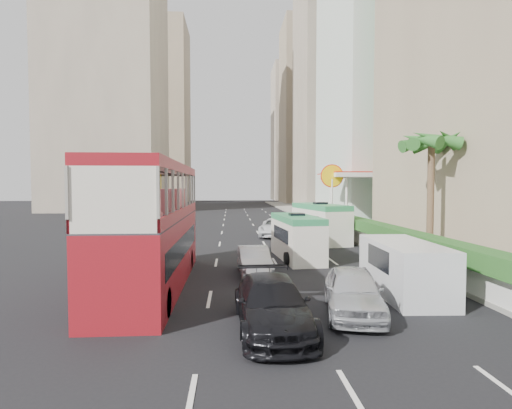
{
  "coord_description": "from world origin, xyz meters",
  "views": [
    {
      "loc": [
        -2.81,
        -16.54,
        4.15
      ],
      "look_at": [
        -1.5,
        4.0,
        3.2
      ],
      "focal_mm": 28.0,
      "sensor_mm": 36.0,
      "label": 1
    }
  ],
  "objects": [
    {
      "name": "car_silver_lane_a",
      "position": [
        -1.73,
        1.97,
        0.0
      ],
      "size": [
        1.58,
        4.0,
        1.3
      ],
      "primitive_type": "imported",
      "rotation": [
        0.0,
        0.0,
        0.05
      ],
      "color": "silver",
      "rests_on": "ground"
    },
    {
      "name": "van_asset",
      "position": [
        0.89,
        16.25,
        0.0
      ],
      "size": [
        3.34,
        5.62,
        1.46
      ],
      "primitive_type": "imported",
      "rotation": [
        0.0,
        0.0,
        -0.18
      ],
      "color": "silver",
      "rests_on": "ground"
    },
    {
      "name": "ground_plane",
      "position": [
        0.0,
        0.0,
        0.0
      ],
      "size": [
        200.0,
        200.0,
        0.0
      ],
      "primitive_type": "plane",
      "color": "black",
      "rests_on": "ground"
    },
    {
      "name": "car_black",
      "position": [
        -1.62,
        -5.18,
        0.0
      ],
      "size": [
        2.21,
        5.08,
        1.45
      ],
      "primitive_type": "imported",
      "rotation": [
        0.0,
        0.0,
        0.03
      ],
      "color": "black",
      "rests_on": "ground"
    },
    {
      "name": "tower_far_b",
      "position": [
        17.0,
        104.0,
        20.0
      ],
      "size": [
        14.0,
        14.0,
        40.0
      ],
      "primitive_type": "cube",
      "color": "#B2A28C",
      "rests_on": "ground"
    },
    {
      "name": "tower_far_a",
      "position": [
        17.0,
        82.0,
        22.0
      ],
      "size": [
        14.0,
        14.0,
        44.0
      ],
      "primitive_type": "cube",
      "color": "tan",
      "rests_on": "ground"
    },
    {
      "name": "minibus_near",
      "position": [
        0.94,
        5.85,
        1.24
      ],
      "size": [
        2.37,
        5.74,
        2.48
      ],
      "primitive_type": "cube",
      "rotation": [
        0.0,
        0.0,
        0.09
      ],
      "color": "silver",
      "rests_on": "ground"
    },
    {
      "name": "shell_station",
      "position": [
        10.0,
        23.0,
        2.75
      ],
      "size": [
        6.5,
        8.0,
        5.5
      ],
      "primitive_type": "cube",
      "color": "silver",
      "rests_on": "ground"
    },
    {
      "name": "panel_van_near",
      "position": [
        3.8,
        -1.82,
        1.01
      ],
      "size": [
        2.23,
        5.12,
        2.01
      ],
      "primitive_type": "cube",
      "rotation": [
        0.0,
        0.0,
        -0.04
      ],
      "color": "silver",
      "rests_on": "ground"
    },
    {
      "name": "car_silver_lane_b",
      "position": [
        1.15,
        -3.98,
        0.0
      ],
      "size": [
        2.56,
        4.61,
        1.48
      ],
      "primitive_type": "imported",
      "rotation": [
        0.0,
        0.0,
        -0.2
      ],
      "color": "silver",
      "rests_on": "ground"
    },
    {
      "name": "hedge",
      "position": [
        6.2,
        14.0,
        1.53
      ],
      "size": [
        1.1,
        44.0,
        0.7
      ],
      "primitive_type": "cube",
      "color": "#2D6626",
      "rests_on": "kerb_wall"
    },
    {
      "name": "palm_tree",
      "position": [
        7.8,
        4.0,
        3.38
      ],
      "size": [
        0.36,
        0.36,
        6.4
      ],
      "primitive_type": "cylinder",
      "color": "brown",
      "rests_on": "sidewalk"
    },
    {
      "name": "double_decker_bus",
      "position": [
        -6.0,
        0.0,
        2.53
      ],
      "size": [
        2.5,
        11.0,
        5.06
      ],
      "primitive_type": "cube",
      "color": "maroon",
      "rests_on": "ground"
    },
    {
      "name": "sidewalk",
      "position": [
        9.0,
        25.0,
        0.09
      ],
      "size": [
        6.0,
        120.0,
        0.18
      ],
      "primitive_type": "cube",
      "color": "#99968C",
      "rests_on": "ground"
    },
    {
      "name": "panel_van_far",
      "position": [
        3.92,
        19.59,
        1.05
      ],
      "size": [
        2.98,
        5.54,
        2.1
      ],
      "primitive_type": "cube",
      "rotation": [
        0.0,
        0.0,
        -0.17
      ],
      "color": "silver",
      "rests_on": "ground"
    },
    {
      "name": "tower_left_a",
      "position": [
        -24.0,
        55.0,
        26.0
      ],
      "size": [
        18.0,
        18.0,
        52.0
      ],
      "primitive_type": "cube",
      "color": "#B2A28C",
      "rests_on": "ground"
    },
    {
      "name": "tower_mid",
      "position": [
        18.0,
        58.0,
        25.0
      ],
      "size": [
        16.0,
        16.0,
        50.0
      ],
      "primitive_type": "cube",
      "color": "#B2A28C",
      "rests_on": "ground"
    },
    {
      "name": "minibus_far",
      "position": [
        3.87,
        12.78,
        1.4
      ],
      "size": [
        3.33,
        6.62,
        2.81
      ],
      "primitive_type": "cube",
      "rotation": [
        0.0,
        0.0,
        0.2
      ],
      "color": "silver",
      "rests_on": "ground"
    },
    {
      "name": "tower_left_b",
      "position": [
        -22.0,
        90.0,
        23.0
      ],
      "size": [
        16.0,
        16.0,
        46.0
      ],
      "primitive_type": "cube",
      "color": "tan",
      "rests_on": "ground"
    },
    {
      "name": "kerb_wall",
      "position": [
        6.2,
        14.0,
        0.68
      ],
      "size": [
        0.3,
        44.0,
        1.0
      ],
      "primitive_type": "cube",
      "color": "silver",
      "rests_on": "sidewalk"
    }
  ]
}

